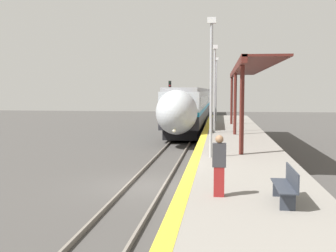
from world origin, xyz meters
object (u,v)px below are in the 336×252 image
(lamppost_mid, at_px, (215,83))
(lamppost_far, at_px, (216,85))
(person_waiting, at_px, (219,165))
(lamppost_near, at_px, (211,79))
(railway_signal, at_px, (170,99))
(platform_bench, at_px, (287,184))
(train, at_px, (196,103))

(lamppost_mid, height_order, lamppost_far, same)
(person_waiting, height_order, lamppost_near, lamppost_near)
(railway_signal, xyz_separation_m, lamppost_near, (5.04, -27.56, 1.34))
(person_waiting, xyz_separation_m, lamppost_near, (-0.37, 6.58, 2.45))
(platform_bench, xyz_separation_m, railway_signal, (-7.09, 34.63, 1.47))
(lamppost_near, bearing_deg, train, 94.44)
(lamppost_near, distance_m, lamppost_mid, 10.56)
(train, bearing_deg, lamppost_far, -76.88)
(lamppost_far, bearing_deg, train, 103.12)
(train, height_order, person_waiting, train)
(platform_bench, height_order, railway_signal, railway_signal)
(lamppost_mid, bearing_deg, railway_signal, 106.49)
(platform_bench, xyz_separation_m, lamppost_far, (-2.06, 28.18, 2.81))
(train, relative_size, platform_bench, 26.83)
(lamppost_near, relative_size, lamppost_mid, 1.00)
(train, height_order, lamppost_near, lamppost_near)
(platform_bench, bearing_deg, lamppost_near, 106.24)
(person_waiting, distance_m, lamppost_mid, 17.32)
(train, relative_size, railway_signal, 9.79)
(train, bearing_deg, railway_signal, -122.04)
(person_waiting, relative_size, lamppost_near, 0.28)
(train, height_order, railway_signal, railway_signal)
(lamppost_mid, bearing_deg, platform_bench, -83.34)
(platform_bench, xyz_separation_m, lamppost_mid, (-2.06, 17.62, 2.81))
(platform_bench, bearing_deg, person_waiting, 164.05)
(platform_bench, distance_m, railway_signal, 35.38)
(train, relative_size, person_waiting, 28.96)
(person_waiting, distance_m, lamppost_near, 7.03)
(railway_signal, bearing_deg, train, 57.96)
(platform_bench, height_order, lamppost_mid, lamppost_mid)
(lamppost_mid, bearing_deg, train, 96.65)
(person_waiting, bearing_deg, train, 94.24)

